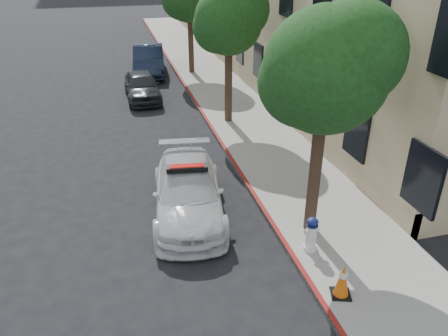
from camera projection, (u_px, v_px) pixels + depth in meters
name	position (u px, v px, depth m)	size (l,w,h in m)	color
ground	(185.00, 207.00, 12.44)	(120.00, 120.00, 0.00)	black
sidewalk	(221.00, 92.00, 21.82)	(3.20, 50.00, 0.15)	gray
curb_strip	(191.00, 95.00, 21.47)	(0.12, 50.00, 0.15)	maroon
tree_near	(328.00, 70.00, 9.41)	(2.92, 2.82, 5.62)	black
tree_mid	(230.00, 20.00, 16.34)	(2.77, 2.64, 5.43)	black
police_car	(188.00, 192.00, 11.91)	(2.47, 4.79, 1.48)	silver
parked_car_mid	(142.00, 86.00, 20.85)	(1.55, 3.86, 1.32)	#202328
parked_car_far	(149.00, 60.00, 24.92)	(1.67, 4.79, 1.58)	#151E34
fire_hydrant	(311.00, 234.00, 10.31)	(0.37, 0.34, 0.89)	silver
traffic_cone	(343.00, 280.00, 8.96)	(0.51, 0.51, 0.78)	black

